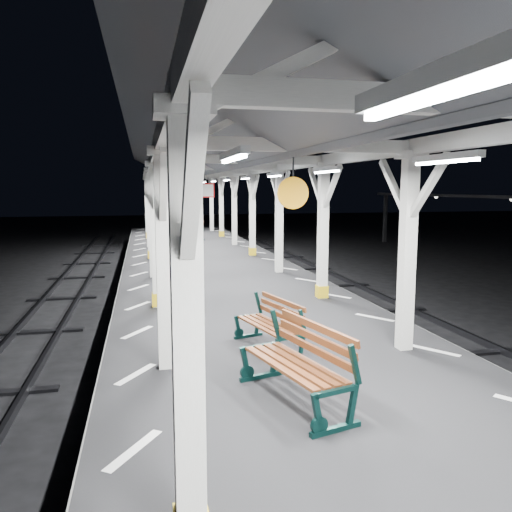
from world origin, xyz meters
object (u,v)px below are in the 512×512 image
object	(u,v)px
bench_extra	(191,229)
bench_mid	(273,323)
bench_near	(301,361)
bench_far	(185,238)

from	to	relation	value
bench_extra	bench_mid	bearing A→B (deg)	-115.66
bench_near	bench_far	distance (m)	16.68
bench_far	bench_extra	bearing A→B (deg)	103.49
bench_near	bench_far	xyz separation A→B (m)	(-0.10, 16.68, -0.06)
bench_near	bench_extra	bearing A→B (deg)	73.80
bench_near	bench_mid	xyz separation A→B (m)	(0.18, 2.12, -0.08)
bench_far	bench_extra	size ratio (longest dim) A/B	0.87
bench_extra	bench_far	bearing A→B (deg)	-124.06
bench_mid	bench_far	size ratio (longest dim) A/B	0.96
bench_near	bench_far	size ratio (longest dim) A/B	1.13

